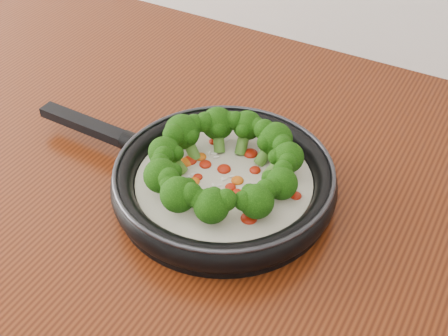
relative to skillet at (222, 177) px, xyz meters
The scene contains 1 object.
skillet is the anchor object (origin of this frame).
Camera 1 is at (0.31, 0.54, 1.45)m, focal length 48.37 mm.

